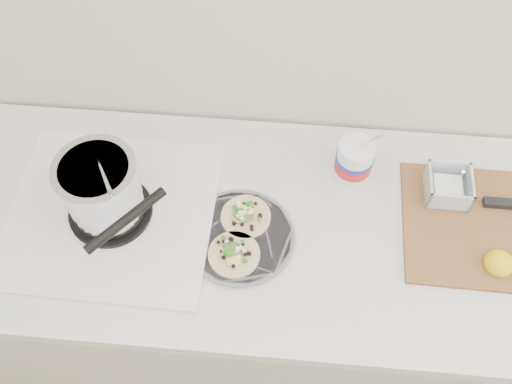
# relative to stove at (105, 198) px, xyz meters

# --- Properties ---
(counter) EXTENTS (2.44, 0.66, 0.90)m
(counter) POSITION_rel_stove_xyz_m (0.48, 0.03, -0.53)
(counter) COLOR beige
(counter) RESTS_ON ground
(stove) EXTENTS (0.52, 0.48, 0.25)m
(stove) POSITION_rel_stove_xyz_m (0.00, 0.00, 0.00)
(stove) COLOR silver
(stove) RESTS_ON counter
(taco_plate) EXTENTS (0.27, 0.27, 0.04)m
(taco_plate) POSITION_rel_stove_xyz_m (0.33, -0.04, -0.06)
(taco_plate) COLOR slate
(taco_plate) RESTS_ON counter
(tub) EXTENTS (0.10, 0.10, 0.22)m
(tub) POSITION_rel_stove_xyz_m (0.60, 0.18, -0.01)
(tub) COLOR white
(tub) RESTS_ON counter
(cutboard) EXTENTS (0.50, 0.35, 0.08)m
(cutboard) POSITION_rel_stove_xyz_m (0.96, 0.06, -0.06)
(cutboard) COLOR brown
(cutboard) RESTS_ON counter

